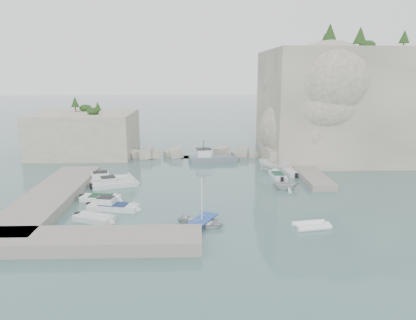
{
  "coord_description": "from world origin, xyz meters",
  "views": [
    {
      "loc": [
        -1.32,
        -42.69,
        13.69
      ],
      "look_at": [
        0.0,
        6.0,
        3.0
      ],
      "focal_mm": 35.0,
      "sensor_mm": 36.0,
      "label": 1
    }
  ],
  "objects_px": {
    "motorboat_a": "(108,181)",
    "motorboat_d": "(113,210)",
    "motorboat_e": "(94,221)",
    "work_boat": "(213,161)",
    "tender_east_d": "(277,170)",
    "rowboat": "(202,225)",
    "tender_east_a": "(285,189)",
    "inflatable_dinghy": "(311,227)",
    "tender_east_c": "(290,173)",
    "tender_east_b": "(278,178)",
    "motorboat_c": "(101,201)",
    "motorboat_b": "(115,187)"
  },
  "relations": [
    {
      "from": "motorboat_a",
      "to": "motorboat_d",
      "type": "distance_m",
      "value": 11.24
    },
    {
      "from": "motorboat_e",
      "to": "work_boat",
      "type": "bearing_deg",
      "value": 86.82
    },
    {
      "from": "tender_east_d",
      "to": "work_boat",
      "type": "height_order",
      "value": "work_boat"
    },
    {
      "from": "rowboat",
      "to": "tender_east_a",
      "type": "height_order",
      "value": "tender_east_a"
    },
    {
      "from": "motorboat_e",
      "to": "inflatable_dinghy",
      "type": "xyz_separation_m",
      "value": [
        19.83,
        -2.1,
        0.0
      ]
    },
    {
      "from": "inflatable_dinghy",
      "to": "tender_east_c",
      "type": "relative_size",
      "value": 0.63
    },
    {
      "from": "motorboat_e",
      "to": "tender_east_b",
      "type": "distance_m",
      "value": 25.33
    },
    {
      "from": "motorboat_e",
      "to": "work_boat",
      "type": "xyz_separation_m",
      "value": [
        12.08,
        25.32,
        0.0
      ]
    },
    {
      "from": "motorboat_e",
      "to": "motorboat_c",
      "type": "bearing_deg",
      "value": 120.06
    },
    {
      "from": "motorboat_b",
      "to": "motorboat_e",
      "type": "bearing_deg",
      "value": -107.87
    },
    {
      "from": "tender_east_c",
      "to": "tender_east_d",
      "type": "distance_m",
      "value": 2.22
    },
    {
      "from": "motorboat_d",
      "to": "tender_east_c",
      "type": "xyz_separation_m",
      "value": [
        21.19,
        14.46,
        0.0
      ]
    },
    {
      "from": "motorboat_e",
      "to": "tender_east_c",
      "type": "height_order",
      "value": "same"
    },
    {
      "from": "inflatable_dinghy",
      "to": "rowboat",
      "type": "bearing_deg",
      "value": 164.72
    },
    {
      "from": "tender_east_b",
      "to": "motorboat_d",
      "type": "bearing_deg",
      "value": 119.0
    },
    {
      "from": "inflatable_dinghy",
      "to": "tender_east_b",
      "type": "xyz_separation_m",
      "value": [
        0.37,
        17.38,
        0.0
      ]
    },
    {
      "from": "tender_east_a",
      "to": "tender_east_c",
      "type": "bearing_deg",
      "value": -20.31
    },
    {
      "from": "motorboat_c",
      "to": "tender_east_b",
      "type": "xyz_separation_m",
      "value": [
        21.03,
        9.21,
        0.0
      ]
    },
    {
      "from": "motorboat_d",
      "to": "inflatable_dinghy",
      "type": "relative_size",
      "value": 1.63
    },
    {
      "from": "motorboat_b",
      "to": "tender_east_d",
      "type": "relative_size",
      "value": 1.15
    },
    {
      "from": "tender_east_c",
      "to": "motorboat_b",
      "type": "bearing_deg",
      "value": 97.99
    },
    {
      "from": "rowboat",
      "to": "inflatable_dinghy",
      "type": "distance_m",
      "value": 9.84
    },
    {
      "from": "motorboat_b",
      "to": "tender_east_b",
      "type": "xyz_separation_m",
      "value": [
        20.56,
        3.66,
        0.0
      ]
    },
    {
      "from": "motorboat_b",
      "to": "tender_east_b",
      "type": "relative_size",
      "value": 1.32
    },
    {
      "from": "tender_east_b",
      "to": "work_boat",
      "type": "xyz_separation_m",
      "value": [
        -8.12,
        10.04,
        0.0
      ]
    },
    {
      "from": "motorboat_d",
      "to": "work_boat",
      "type": "bearing_deg",
      "value": 74.64
    },
    {
      "from": "inflatable_dinghy",
      "to": "tender_east_a",
      "type": "height_order",
      "value": "tender_east_a"
    },
    {
      "from": "motorboat_e",
      "to": "motorboat_a",
      "type": "bearing_deg",
      "value": 119.34
    },
    {
      "from": "motorboat_e",
      "to": "rowboat",
      "type": "bearing_deg",
      "value": 15.35
    },
    {
      "from": "motorboat_b",
      "to": "rowboat",
      "type": "xyz_separation_m",
      "value": [
        10.39,
        -12.85,
        0.0
      ]
    },
    {
      "from": "tender_east_a",
      "to": "tender_east_b",
      "type": "distance_m",
      "value": 5.42
    },
    {
      "from": "rowboat",
      "to": "tender_east_b",
      "type": "bearing_deg",
      "value": -4.9
    },
    {
      "from": "motorboat_d",
      "to": "tender_east_d",
      "type": "height_order",
      "value": "tender_east_d"
    },
    {
      "from": "motorboat_c",
      "to": "motorboat_e",
      "type": "distance_m",
      "value": 6.13
    },
    {
      "from": "motorboat_b",
      "to": "motorboat_e",
      "type": "xyz_separation_m",
      "value": [
        0.36,
        -11.62,
        0.0
      ]
    },
    {
      "from": "tender_east_c",
      "to": "motorboat_c",
      "type": "bearing_deg",
      "value": 109.69
    },
    {
      "from": "rowboat",
      "to": "inflatable_dinghy",
      "type": "height_order",
      "value": "rowboat"
    },
    {
      "from": "motorboat_e",
      "to": "tender_east_d",
      "type": "distance_m",
      "value": 28.45
    },
    {
      "from": "tender_east_b",
      "to": "motorboat_b",
      "type": "bearing_deg",
      "value": 96.67
    },
    {
      "from": "motorboat_a",
      "to": "work_boat",
      "type": "bearing_deg",
      "value": 26.31
    },
    {
      "from": "motorboat_d",
      "to": "work_boat",
      "type": "height_order",
      "value": "work_boat"
    },
    {
      "from": "motorboat_d",
      "to": "inflatable_dinghy",
      "type": "height_order",
      "value": "motorboat_d"
    },
    {
      "from": "tender_east_a",
      "to": "work_boat",
      "type": "distance_m",
      "value": 17.39
    },
    {
      "from": "motorboat_a",
      "to": "motorboat_b",
      "type": "relative_size",
      "value": 1.11
    },
    {
      "from": "tender_east_b",
      "to": "tender_east_c",
      "type": "xyz_separation_m",
      "value": [
        2.12,
        2.34,
        0.0
      ]
    },
    {
      "from": "inflatable_dinghy",
      "to": "work_boat",
      "type": "height_order",
      "value": "work_boat"
    },
    {
      "from": "motorboat_a",
      "to": "tender_east_d",
      "type": "distance_m",
      "value": 23.22
    },
    {
      "from": "tender_east_c",
      "to": "work_boat",
      "type": "distance_m",
      "value": 12.81
    },
    {
      "from": "motorboat_a",
      "to": "tender_east_b",
      "type": "bearing_deg",
      "value": -9.69
    },
    {
      "from": "motorboat_a",
      "to": "motorboat_c",
      "type": "distance_m",
      "value": 8.01
    }
  ]
}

